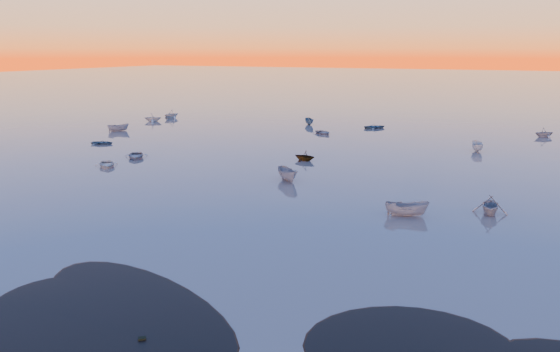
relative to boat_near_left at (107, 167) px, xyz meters
The scene contains 6 objects.
ground 76.32m from the boat_near_left, 67.87° to the left, with size 600.00×600.00×0.00m, color #635853.
mud_lobes 41.78m from the boat_near_left, 46.50° to the right, with size 140.00×6.00×0.07m, color black, non-canonical shape.
moored_fleet 37.26m from the boat_near_left, 39.49° to the left, with size 124.00×58.00×1.20m, color beige, non-canonical shape.
boat_near_left is the anchor object (origin of this frame).
boat_near_center 39.40m from the boat_near_left, ahead, with size 3.93×1.66×1.36m, color gray.
boat_near_right 45.82m from the boat_near_left, ahead, with size 3.85×1.73×1.35m, color gray.
Camera 1 is at (19.30, -23.22, 14.53)m, focal length 35.00 mm.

